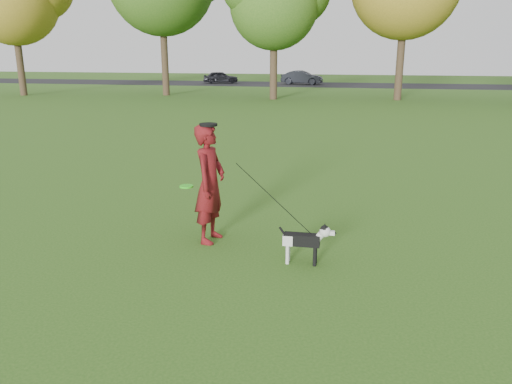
% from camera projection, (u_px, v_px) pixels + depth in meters
% --- Properties ---
extents(ground, '(120.00, 120.00, 0.00)m').
position_uv_depth(ground, '(272.00, 252.00, 8.12)').
color(ground, '#285116').
rests_on(ground, ground).
extents(road, '(120.00, 7.00, 0.02)m').
position_uv_depth(road, '(341.00, 85.00, 45.88)').
color(road, black).
rests_on(road, ground).
extents(man, '(0.57, 0.79, 2.02)m').
position_uv_depth(man, '(210.00, 184.00, 8.36)').
color(man, '#540E0C').
rests_on(man, ground).
extents(dog, '(0.87, 0.17, 0.66)m').
position_uv_depth(dog, '(306.00, 239.00, 7.58)').
color(dog, black).
rests_on(dog, ground).
extents(car_left, '(3.59, 2.28, 1.14)m').
position_uv_depth(car_left, '(221.00, 77.00, 47.79)').
color(car_left, black).
rests_on(car_left, road).
extents(car_mid, '(3.90, 1.70, 1.25)m').
position_uv_depth(car_mid, '(302.00, 78.00, 46.35)').
color(car_mid, black).
rests_on(car_mid, road).
extents(man_held_items, '(2.31, 0.83, 1.58)m').
position_uv_depth(man_held_items, '(273.00, 198.00, 7.83)').
color(man_held_items, '#2DDB1B').
rests_on(man_held_items, ground).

